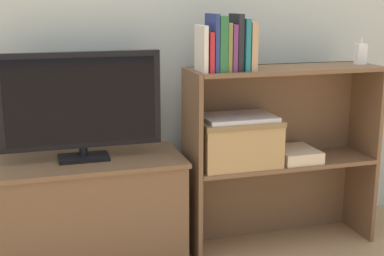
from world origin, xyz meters
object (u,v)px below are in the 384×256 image
laptop (238,117)px  magazine_stack (295,154)px  book_navy (212,43)px  book_forest (218,44)px  tv (81,103)px  book_crimson (207,51)px  book_tan (249,46)px  book_charcoal (236,42)px  book_ivory (201,48)px  book_olive (225,47)px  storage_basket_left (238,140)px  tv_stand (86,211)px  book_teal (242,44)px  baby_monitor (361,54)px  book_plum (230,47)px

laptop → magazine_stack: laptop is taller
book_navy → book_forest: 0.03m
tv → book_crimson: 0.59m
book_navy → book_forest: (0.03, -0.00, -0.00)m
book_tan → magazine_stack: size_ratio=0.93×
book_charcoal → book_tan: 0.06m
book_crimson → book_charcoal: size_ratio=0.70×
book_forest → tv: bearing=170.9°
book_ivory → book_forest: (0.08, -0.00, 0.02)m
book_olive → laptop: 0.34m
storage_basket_left → tv_stand: bearing=173.8°
book_navy → book_teal: size_ratio=1.10×
book_tan → baby_monitor: size_ratio=1.64×
book_ivory → book_plum: 0.13m
baby_monitor → laptop: size_ratio=0.39×
book_crimson → book_charcoal: 0.14m
book_teal → book_charcoal: bearing=180.0°
magazine_stack → tv_stand: bearing=175.6°
book_olive → laptop: size_ratio=0.64×
book_plum → book_teal: (0.06, 0.00, 0.01)m
tv_stand → book_teal: book_teal is taller
magazine_stack → book_tan: bearing=-175.7°
book_ivory → magazine_stack: (0.49, 0.02, -0.52)m
book_navy → book_charcoal: 0.11m
book_charcoal → book_navy: bearing=180.0°
book_navy → book_plum: (0.08, -0.00, -0.02)m
book_plum → magazine_stack: bearing=3.2°
book_teal → book_tan: 0.03m
tv_stand → book_ivory: bearing=-10.6°
tv_stand → laptop: 0.82m
book_teal → storage_basket_left: 0.45m
book_charcoal → book_teal: book_charcoal is taller
tv → book_forest: bearing=-9.1°
book_charcoal → book_ivory: bearing=180.0°
book_navy → book_olive: 0.06m
book_teal → book_ivory: bearing=180.0°
book_forest → book_teal: bearing=0.0°
book_teal → magazine_stack: 0.61m
book_ivory → book_crimson: book_ivory is taller
tv_stand → baby_monitor: bearing=-2.6°
laptop → book_plum: bearing=-158.9°
book_plum → book_teal: bearing=0.0°
tv_stand → book_tan: bearing=-7.5°
book_forest → book_teal: (0.11, 0.00, -0.01)m
baby_monitor → magazine_stack: 0.58m
book_plum → laptop: 0.33m
tv → book_teal: book_teal is taller
book_olive → book_teal: 0.08m
book_plum → laptop: (0.05, 0.02, -0.32)m
book_teal → book_tan: bearing=0.0°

